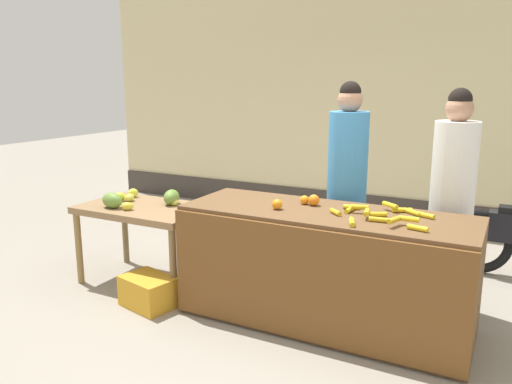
{
  "coord_description": "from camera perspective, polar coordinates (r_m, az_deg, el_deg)",
  "views": [
    {
      "loc": [
        1.55,
        -3.54,
        1.87
      ],
      "look_at": [
        -0.37,
        0.15,
        0.95
      ],
      "focal_mm": 35.5,
      "sensor_mm": 36.0,
      "label": 1
    }
  ],
  "objects": [
    {
      "name": "fruit_stall_counter",
      "position": [
        3.99,
        7.69,
        -8.48
      ],
      "size": [
        2.21,
        0.8,
        0.9
      ],
      "color": "brown",
      "rests_on": "ground"
    },
    {
      "name": "produce_crate",
      "position": [
        4.44,
        -12.0,
        -10.9
      ],
      "size": [
        0.5,
        0.41,
        0.26
      ],
      "primitive_type": "cube",
      "rotation": [
        0.0,
        0.0,
        -0.23
      ],
      "color": "gold",
      "rests_on": "ground"
    },
    {
      "name": "banana_bunch_pile",
      "position": [
        3.75,
        14.0,
        -2.43
      ],
      "size": [
        0.74,
        0.62,
        0.07
      ],
      "color": "yellow",
      "rests_on": "fruit_stall_counter"
    },
    {
      "name": "side_table_wooden",
      "position": [
        4.79,
        -12.41,
        -2.57
      ],
      "size": [
        1.18,
        0.73,
        0.74
      ],
      "color": "olive",
      "rests_on": "ground"
    },
    {
      "name": "vendor_woman_blue_shirt",
      "position": [
        4.46,
        10.17,
        0.26
      ],
      "size": [
        0.34,
        0.34,
        1.87
      ],
      "color": "#33333D",
      "rests_on": "ground"
    },
    {
      "name": "market_wall_back",
      "position": [
        6.89,
        14.69,
        9.81
      ],
      "size": [
        8.72,
        0.23,
        3.26
      ],
      "color": "beige",
      "rests_on": "ground"
    },
    {
      "name": "ground_plane",
      "position": [
        4.29,
        3.56,
        -13.42
      ],
      "size": [
        24.0,
        24.0,
        0.0
      ],
      "primitive_type": "plane",
      "color": "gray"
    },
    {
      "name": "produce_sack",
      "position": [
        5.01,
        0.47,
        -6.1
      ],
      "size": [
        0.41,
        0.36,
        0.55
      ],
      "primitive_type": "ellipsoid",
      "rotation": [
        0.0,
        0.0,
        0.19
      ],
      "color": "tan",
      "rests_on": "ground"
    },
    {
      "name": "vendor_woman_white_shirt",
      "position": [
        4.3,
        21.15,
        -1.21
      ],
      "size": [
        0.34,
        0.34,
        1.82
      ],
      "color": "#33333D",
      "rests_on": "ground"
    },
    {
      "name": "orange_pile",
      "position": [
        3.98,
        4.99,
        -1.06
      ],
      "size": [
        0.29,
        0.33,
        0.09
      ],
      "color": "orange",
      "rests_on": "fruit_stall_counter"
    },
    {
      "name": "mango_papaya_pile",
      "position": [
        4.79,
        -12.89,
        -0.74
      ],
      "size": [
        0.69,
        0.56,
        0.14
      ],
      "color": "yellow",
      "rests_on": "side_table_wooden"
    }
  ]
}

